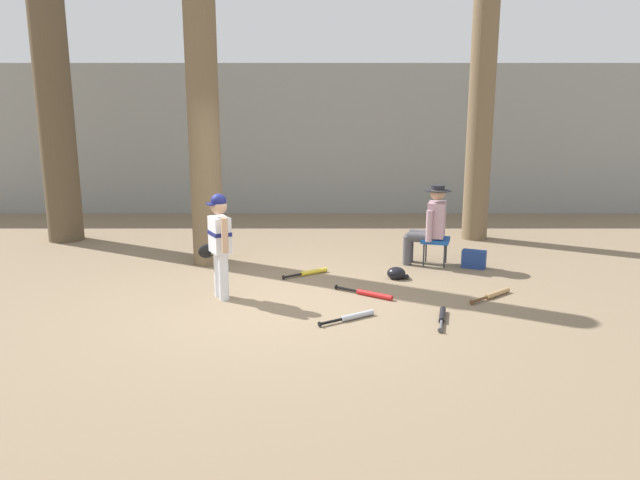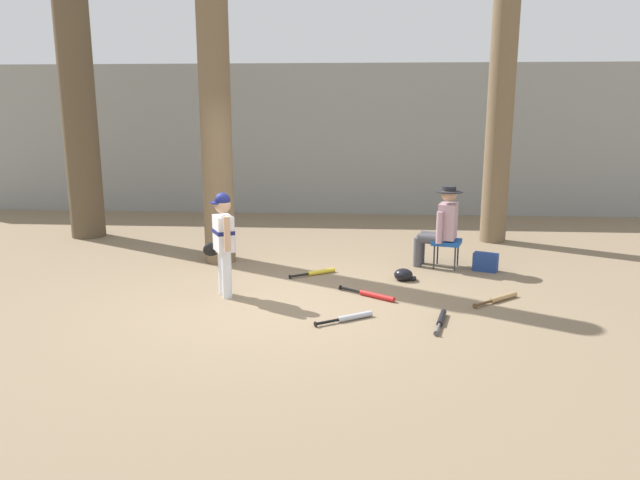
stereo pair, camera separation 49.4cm
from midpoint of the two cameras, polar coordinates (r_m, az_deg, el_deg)
name	(u,v)px [view 2 (the right image)]	position (r m, az deg, el deg)	size (l,w,h in m)	color
ground_plane	(278,304)	(7.37, -2.00, -6.02)	(60.00, 60.00, 0.00)	#7F6B51
concrete_back_wall	(318,140)	(13.43, 0.91, 9.35)	(18.00, 0.36, 3.20)	gray
tree_near_player	(215,111)	(9.14, -8.21, 11.87)	(0.59, 0.59, 5.08)	brown
tree_behind_spectator	(499,130)	(10.98, 17.66, 9.79)	(0.58, 0.58, 4.40)	brown
young_ballplayer	(223,238)	(7.56, -7.25, 0.21)	(0.49, 0.54, 1.31)	white
folding_stool	(447,243)	(9.15, 13.28, -0.29)	(0.50, 0.50, 0.41)	#194C9E
seated_spectator	(441,224)	(9.11, 12.75, 1.45)	(0.68, 0.53, 1.20)	#47474C
handbag_beside_stool	(485,262)	(9.16, 16.72, -2.00)	(0.34, 0.18, 0.26)	navy
tree_far_left	(75,63)	(11.59, -20.79, 15.20)	(0.87, 0.87, 6.95)	brown
bat_black_composite	(441,320)	(6.94, 13.28, -7.27)	(0.22, 0.71, 0.07)	black
bat_wood_tan	(500,298)	(7.86, 18.26, -5.22)	(0.63, 0.55, 0.07)	tan
bat_red_barrel	(373,295)	(7.65, 6.81, -5.14)	(0.71, 0.52, 0.07)	red
bat_aluminum_silver	(351,317)	(6.85, 4.96, -7.24)	(0.64, 0.45, 0.07)	#B7BCC6
bat_yellow_trainer	(318,272)	(8.60, 1.43, -3.06)	(0.63, 0.46, 0.07)	yellow
batting_helmet_black	(404,275)	(8.43, 9.49, -3.26)	(0.30, 0.23, 0.17)	black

